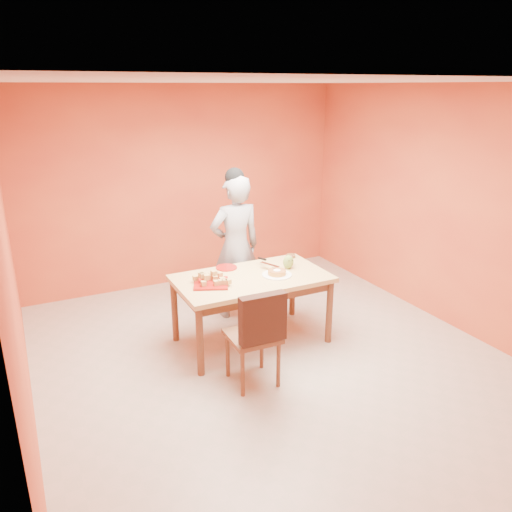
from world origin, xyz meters
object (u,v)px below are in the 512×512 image
pastry_platter (211,283)px  egg_ornament (288,262)px  person (236,247)px  sponge_cake (277,272)px  checker_tin (291,256)px  dining_chair (254,334)px  dining_table (252,285)px  magenta_glass (289,261)px  red_dinner_plate (226,268)px

pastry_platter → egg_ornament: egg_ornament is taller
person → sponge_cake: size_ratio=8.97×
checker_tin → pastry_platter: bearing=-162.3°
person → sponge_cake: (0.12, -0.80, -0.07)m
dining_chair → person: 1.56m
sponge_cake → person: bearing=98.4°
sponge_cake → egg_ornament: egg_ornament is taller
pastry_platter → checker_tin: checker_tin is taller
dining_table → checker_tin: bearing=27.2°
magenta_glass → egg_ornament: bearing=-122.6°
dining_table → dining_chair: 0.83m
person → checker_tin: bearing=147.5°
pastry_platter → red_dinner_plate: 0.49m
pastry_platter → red_dinner_plate: pastry_platter is taller
pastry_platter → sponge_cake: (0.72, -0.08, 0.02)m
pastry_platter → sponge_cake: 0.72m
dining_chair → egg_ornament: bearing=45.5°
dining_chair → person: (0.48, 1.44, 0.35)m
dining_chair → checker_tin: size_ratio=8.92×
sponge_cake → magenta_glass: 0.34m
sponge_cake → egg_ornament: size_ratio=1.25×
sponge_cake → pastry_platter: bearing=173.7°
checker_tin → sponge_cake: bearing=-133.9°
dining_table → magenta_glass: bearing=12.8°
egg_ornament → magenta_glass: size_ratio=1.44×
pastry_platter → sponge_cake: sponge_cake is taller
dining_table → red_dinner_plate: bearing=111.4°
dining_table → egg_ornament: bearing=4.4°
pastry_platter → dining_table: bearing=1.8°
dining_table → red_dinner_plate: red_dinner_plate is taller
person → sponge_cake: 0.81m
egg_ornament → magenta_glass: egg_ornament is taller
red_dinner_plate → sponge_cake: sponge_cake is taller
checker_tin → dining_table: bearing=-152.8°
pastry_platter → person: bearing=50.3°
dining_chair → red_dinner_plate: (0.20, 1.09, 0.26)m
dining_chair → magenta_glass: size_ratio=9.12×
dining_table → sponge_cake: (0.25, -0.09, 0.13)m
dining_chair → pastry_platter: bearing=101.5°
dining_chair → magenta_glass: dining_chair is taller
dining_chair → red_dinner_plate: size_ratio=4.15×
dining_chair → magenta_glass: (0.86, 0.85, 0.31)m
egg_ornament → dining_table: bearing=-174.6°
dining_table → magenta_glass: 0.55m
dining_chair → dining_table: bearing=66.9°
red_dinner_plate → checker_tin: 0.82m
person → egg_ornament: 0.75m
dining_chair → red_dinner_plate: bearing=81.1°
dining_table → egg_ornament: (0.47, 0.04, 0.17)m
egg_ornament → red_dinner_plate: bearing=153.5°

